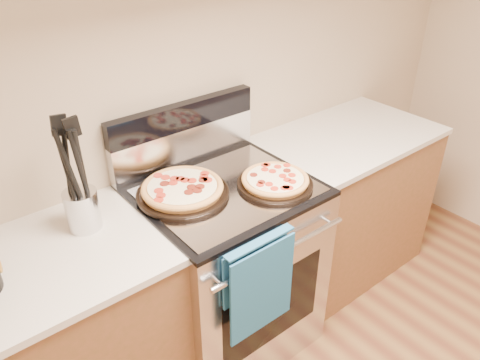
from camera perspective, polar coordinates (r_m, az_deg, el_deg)
wall_back at (r=2.14m, az=-7.89°, el=12.77°), size 4.00×0.00×4.00m
range_body at (r=2.34m, az=-1.68°, el=-10.78°), size 0.76×0.68×0.90m
oven_window at (r=2.16m, az=3.94°, el=-15.37°), size 0.56×0.01×0.40m
cooktop at (r=2.07m, az=-1.87°, el=-1.21°), size 0.76×0.68×0.02m
backsplash_lower at (r=2.24m, az=-6.73°, el=4.26°), size 0.76×0.06×0.18m
backsplash_upper at (r=2.18m, az=-6.97°, el=7.78°), size 0.76×0.06×0.12m
oven_handle at (r=1.90m, az=5.13°, el=-8.72°), size 0.70×0.03×0.03m
dish_towel at (r=1.90m, az=2.30°, el=-12.52°), size 0.32×0.05×0.42m
foil_sheet at (r=2.04m, az=-1.36°, el=-1.25°), size 0.70×0.55×0.01m
countertop_left at (r=1.82m, az=-25.49°, el=-10.38°), size 1.02×0.64×0.03m
cabinet_right at (r=2.87m, az=12.08°, el=-3.01°), size 1.00×0.62×0.88m
countertop_right at (r=2.64m, az=13.15°, el=5.20°), size 1.02×0.64×0.03m
pepperoni_pizza_back at (r=2.00m, az=-7.02°, el=-1.20°), size 0.43×0.43×0.05m
pepperoni_pizza_front at (r=2.06m, az=4.30°, el=-0.13°), size 0.35×0.35×0.04m
utensil_crock at (r=1.89m, az=-18.64°, el=-3.46°), size 0.16×0.16×0.16m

